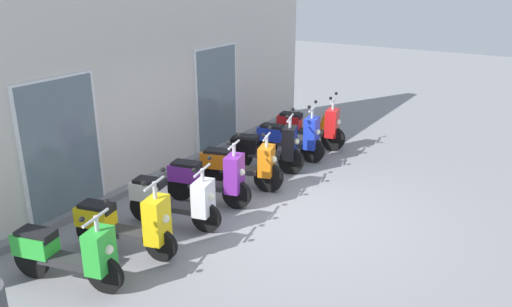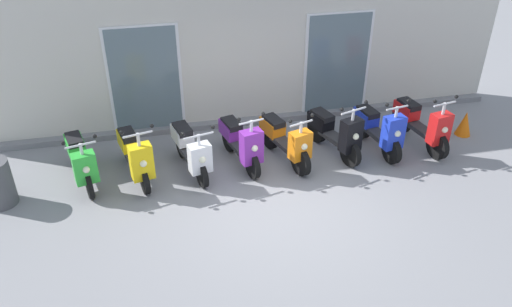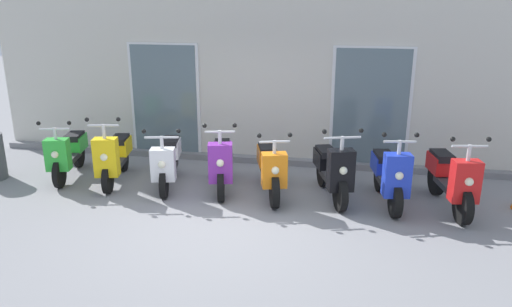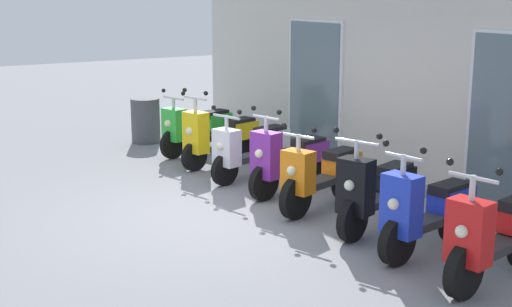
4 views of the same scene
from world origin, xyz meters
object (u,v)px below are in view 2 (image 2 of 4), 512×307
object	(u,v)px
scooter_orange	(285,140)
scooter_red	(421,124)
scooter_purple	(241,142)
scooter_blue	(379,129)
scooter_white	(191,149)
scooter_yellow	(135,155)
scooter_green	(80,159)
traffic_cone	(465,123)
scooter_black	(335,132)

from	to	relation	value
scooter_orange	scooter_red	distance (m)	2.79
scooter_purple	scooter_blue	distance (m)	2.71
scooter_white	scooter_blue	size ratio (longest dim) A/B	0.99
scooter_yellow	scooter_purple	world-z (taller)	scooter_yellow
scooter_green	scooter_white	size ratio (longest dim) A/B	1.02
scooter_purple	traffic_cone	bearing A→B (deg)	1.40
scooter_orange	scooter_red	bearing A→B (deg)	-0.36
scooter_white	scooter_orange	world-z (taller)	scooter_orange
scooter_purple	scooter_blue	xyz separation A→B (m)	(2.71, -0.08, -0.00)
scooter_blue	scooter_red	world-z (taller)	scooter_blue
traffic_cone	scooter_red	bearing A→B (deg)	-170.45
scooter_yellow	scooter_white	bearing A→B (deg)	-0.37
scooter_blue	scooter_green	bearing A→B (deg)	178.68
scooter_white	scooter_purple	world-z (taller)	scooter_purple
scooter_purple	scooter_blue	bearing A→B (deg)	-1.67
scooter_blue	traffic_cone	world-z (taller)	scooter_blue
scooter_black	traffic_cone	distance (m)	2.91
scooter_green	traffic_cone	xyz separation A→B (m)	(7.61, 0.07, -0.21)
scooter_yellow	traffic_cone	world-z (taller)	scooter_yellow
scooter_orange	traffic_cone	size ratio (longest dim) A/B	3.07
scooter_green	scooter_blue	xyz separation A→B (m)	(5.59, -0.13, 0.01)
scooter_white	traffic_cone	distance (m)	5.68
scooter_yellow	scooter_red	world-z (taller)	scooter_yellow
scooter_orange	scooter_green	bearing A→B (deg)	178.39
scooter_purple	scooter_red	xyz separation A→B (m)	(3.62, -0.07, 0.00)
scooter_purple	scooter_green	bearing A→B (deg)	179.01
scooter_purple	traffic_cone	distance (m)	4.74
scooter_yellow	traffic_cone	bearing A→B (deg)	1.25
scooter_black	scooter_blue	distance (m)	0.88
scooter_green	scooter_black	world-z (taller)	scooter_black
scooter_purple	traffic_cone	size ratio (longest dim) A/B	2.94
scooter_green	traffic_cone	size ratio (longest dim) A/B	3.02
scooter_red	traffic_cone	distance (m)	1.15
scooter_blue	traffic_cone	distance (m)	2.05
scooter_red	traffic_cone	size ratio (longest dim) A/B	3.18
scooter_black	traffic_cone	size ratio (longest dim) A/B	2.92
scooter_purple	scooter_black	xyz separation A→B (m)	(1.84, -0.02, -0.00)
scooter_yellow	scooter_black	distance (m)	3.77
scooter_red	scooter_purple	bearing A→B (deg)	178.85
traffic_cone	scooter_yellow	bearing A→B (deg)	-178.75
traffic_cone	scooter_blue	bearing A→B (deg)	-174.51
scooter_white	scooter_yellow	bearing A→B (deg)	179.63
scooter_orange	scooter_black	bearing A→B (deg)	1.87
scooter_purple	scooter_orange	bearing A→B (deg)	-3.75
scooter_green	scooter_orange	size ratio (longest dim) A/B	0.98
scooter_yellow	scooter_blue	world-z (taller)	scooter_yellow
scooter_purple	scooter_black	bearing A→B (deg)	-0.68
scooter_yellow	scooter_purple	bearing A→B (deg)	0.89
scooter_yellow	traffic_cone	distance (m)	6.67
scooter_orange	scooter_blue	distance (m)	1.88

